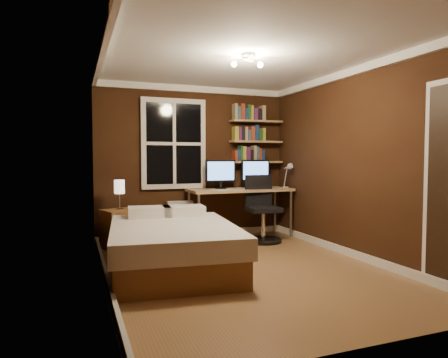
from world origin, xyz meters
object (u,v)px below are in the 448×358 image
object	(u,v)px
radiator	(180,220)
office_chair	(262,216)
monitor_left	(221,174)
desk_lamp	(288,175)
monitor_right	(255,174)
desk	(240,192)
nightstand	(120,229)
bed	(173,246)
bedside_lamp	(120,195)

from	to	relation	value
radiator	office_chair	bearing A→B (deg)	-28.09
radiator	monitor_left	xyz separation A→B (m)	(0.65, -0.14, 0.74)
radiator	office_chair	xyz separation A→B (m)	(1.17, -0.63, 0.09)
monitor_left	desk_lamp	size ratio (longest dim) A/B	1.17
monitor_right	desk_lamp	xyz separation A→B (m)	(0.47, -0.27, -0.02)
desk	office_chair	size ratio (longest dim) A/B	1.64
nightstand	desk_lamp	world-z (taller)	desk_lamp
radiator	monitor_right	bearing A→B (deg)	-6.39
bed	monitor_left	world-z (taller)	monitor_left
bedside_lamp	desk	size ratio (longest dim) A/B	0.25
office_chair	bed	bearing A→B (deg)	-143.37
bedside_lamp	desk_lamp	xyz separation A→B (m)	(2.74, -0.07, 0.25)
bedside_lamp	monitor_right	xyz separation A→B (m)	(2.27, 0.20, 0.27)
nightstand	office_chair	distance (m)	2.18
bed	desk	bearing A→B (deg)	51.41
nightstand	office_chair	xyz separation A→B (m)	(2.16, -0.29, 0.12)
radiator	monitor_left	world-z (taller)	monitor_left
desk	monitor_left	bearing A→B (deg)	164.65
bedside_lamp	monitor_right	size ratio (longest dim) A/B	0.85
nightstand	monitor_left	distance (m)	1.82
bedside_lamp	monitor_right	distance (m)	2.29
nightstand	radiator	bearing A→B (deg)	-0.34
nightstand	desk	size ratio (longest dim) A/B	0.33
desk	monitor_left	xyz separation A→B (m)	(-0.31, 0.09, 0.30)
bed	monitor_left	size ratio (longest dim) A/B	4.11
monitor_left	office_chair	distance (m)	0.96
desk	desk_lamp	distance (m)	0.86
nightstand	monitor_right	distance (m)	2.40
nightstand	monitor_right	bearing A→B (deg)	-14.41
desk_lamp	office_chair	distance (m)	0.88
monitor_right	desk_lamp	world-z (taller)	monitor_right
nightstand	monitor_right	size ratio (longest dim) A/B	1.10
nightstand	bed	bearing A→B (deg)	-90.50
bed	bedside_lamp	world-z (taller)	bedside_lamp
bedside_lamp	office_chair	size ratio (longest dim) A/B	0.42
bedside_lamp	monitor_left	world-z (taller)	monitor_left
bedside_lamp	bed	bearing A→B (deg)	-71.14
nightstand	office_chair	bearing A→B (deg)	-26.92
bed	desk_lamp	size ratio (longest dim) A/B	4.80
bedside_lamp	office_chair	bearing A→B (deg)	-7.56
desk	monitor_left	world-z (taller)	monitor_left
monitor_right	office_chair	world-z (taller)	monitor_right
monitor_left	office_chair	world-z (taller)	monitor_left
monitor_left	bedside_lamp	bearing A→B (deg)	-173.16
bed	office_chair	world-z (taller)	office_chair
desk	desk_lamp	size ratio (longest dim) A/B	3.90
desk	radiator	bearing A→B (deg)	166.64
monitor_right	office_chair	xyz separation A→B (m)	(-0.11, -0.48, -0.65)
bed	desk	world-z (taller)	desk
bedside_lamp	monitor_left	xyz separation A→B (m)	(1.64, 0.20, 0.27)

